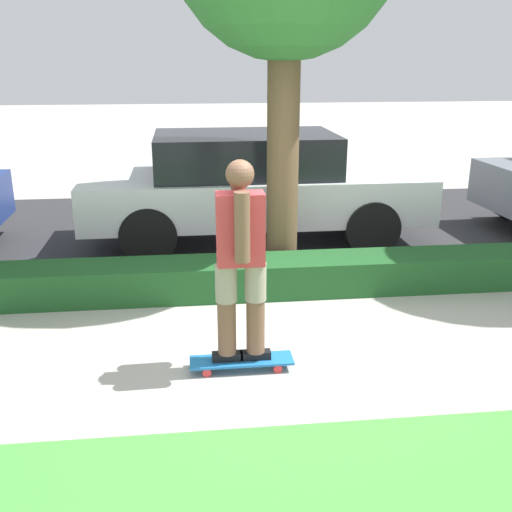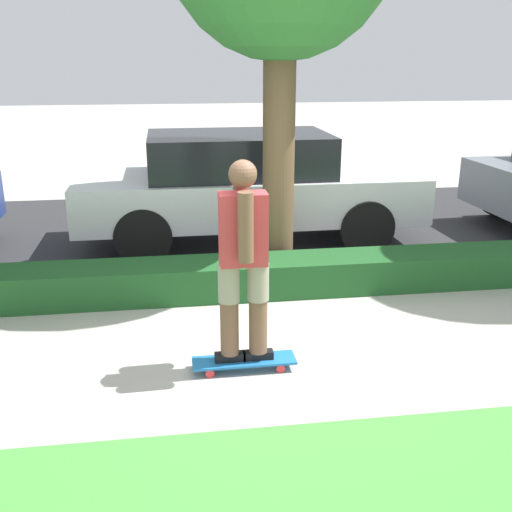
% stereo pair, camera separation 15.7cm
% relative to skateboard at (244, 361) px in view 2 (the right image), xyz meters
% --- Properties ---
extents(ground_plane, '(60.00, 60.00, 0.00)m').
position_rel_skateboard_xyz_m(ground_plane, '(0.35, 0.12, -0.08)').
color(ground_plane, '#ADA89E').
extents(street_asphalt, '(18.45, 5.00, 0.01)m').
position_rel_skateboard_xyz_m(street_asphalt, '(0.35, 4.32, -0.07)').
color(street_asphalt, '#2D2D30').
rests_on(street_asphalt, ground_plane).
extents(hedge_row, '(18.45, 0.60, 0.39)m').
position_rel_skateboard_xyz_m(hedge_row, '(0.35, 1.72, 0.12)').
color(hedge_row, '#1E5123').
rests_on(hedge_row, ground_plane).
extents(skateboard, '(0.89, 0.24, 0.09)m').
position_rel_skateboard_xyz_m(skateboard, '(0.00, 0.00, 0.00)').
color(skateboard, '#1E6BAD').
rests_on(skateboard, ground_plane).
extents(skater_person, '(0.50, 0.44, 1.71)m').
position_rel_skateboard_xyz_m(skater_person, '(0.00, -0.00, 0.93)').
color(skater_person, black).
rests_on(skater_person, skateboard).
extents(parked_car_middle, '(4.78, 1.84, 1.55)m').
position_rel_skateboard_xyz_m(parked_car_middle, '(0.50, 3.73, 0.75)').
color(parked_car_middle, silver).
rests_on(parked_car_middle, ground_plane).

